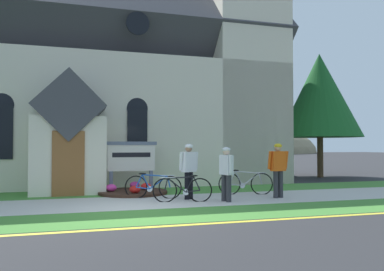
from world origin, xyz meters
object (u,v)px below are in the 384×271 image
(church_sign, at_px, (131,159))
(bicycle_black, at_px, (153,186))
(cyclist_in_white_jersey, at_px, (278,166))
(roadside_conifer, at_px, (320,95))
(cyclist_in_green_jersey, at_px, (226,170))
(bicycle_yellow, at_px, (245,183))
(bicycle_blue, at_px, (183,189))
(cyclist_in_orange_jersey, at_px, (189,167))

(church_sign, xyz_separation_m, bicycle_black, (0.45, -1.77, -0.80))
(bicycle_black, height_order, cyclist_in_white_jersey, cyclist_in_white_jersey)
(roadside_conifer, bearing_deg, bicycle_black, -151.09)
(church_sign, distance_m, cyclist_in_green_jersey, 3.87)
(bicycle_yellow, distance_m, cyclist_in_green_jersey, 1.87)
(church_sign, bearing_deg, bicycle_blue, -67.28)
(bicycle_blue, bearing_deg, roadside_conifer, 35.18)
(bicycle_yellow, height_order, bicycle_blue, bicycle_yellow)
(cyclist_in_green_jersey, bearing_deg, cyclist_in_white_jersey, 9.53)
(bicycle_blue, distance_m, cyclist_in_orange_jersey, 0.82)
(church_sign, height_order, bicycle_blue, church_sign)
(cyclist_in_orange_jersey, distance_m, cyclist_in_green_jersey, 1.19)
(bicycle_yellow, bearing_deg, church_sign, 154.38)
(cyclist_in_green_jersey, height_order, roadside_conifer, roadside_conifer)
(cyclist_in_white_jersey, bearing_deg, cyclist_in_orange_jersey, 170.65)
(bicycle_black, relative_size, cyclist_in_white_jersey, 0.99)
(cyclist_in_orange_jersey, height_order, roadside_conifer, roadside_conifer)
(bicycle_yellow, height_order, cyclist_in_green_jersey, cyclist_in_green_jersey)
(cyclist_in_white_jersey, bearing_deg, bicycle_black, 165.42)
(church_sign, relative_size, bicycle_blue, 1.05)
(cyclist_in_orange_jersey, xyz_separation_m, cyclist_in_white_jersey, (2.75, -0.45, 0.01))
(cyclist_in_orange_jersey, distance_m, roadside_conifer, 10.93)
(bicycle_black, distance_m, cyclist_in_green_jersey, 2.37)
(church_sign, xyz_separation_m, bicycle_yellow, (3.56, -1.71, -0.79))
(cyclist_in_orange_jersey, relative_size, cyclist_in_white_jersey, 0.99)
(church_sign, relative_size, cyclist_in_white_jersey, 1.05)
(roadside_conifer, bearing_deg, cyclist_in_orange_jersey, -145.89)
(cyclist_in_orange_jersey, distance_m, cyclist_in_white_jersey, 2.79)
(bicycle_blue, bearing_deg, bicycle_black, 125.59)
(bicycle_blue, bearing_deg, cyclist_in_orange_jersey, 56.07)
(cyclist_in_orange_jersey, xyz_separation_m, roadside_conifer, (8.64, 5.85, 3.25))
(bicycle_blue, height_order, cyclist_in_green_jersey, cyclist_in_green_jersey)
(cyclist_in_white_jersey, bearing_deg, cyclist_in_green_jersey, -170.47)
(church_sign, bearing_deg, bicycle_black, -75.73)
(church_sign, relative_size, cyclist_in_orange_jersey, 1.06)
(church_sign, xyz_separation_m, cyclist_in_orange_jersey, (1.45, -2.29, -0.19))
(church_sign, relative_size, bicycle_black, 1.06)
(bicycle_blue, distance_m, cyclist_in_white_jersey, 3.12)
(bicycle_blue, xyz_separation_m, cyclist_in_orange_jersey, (0.31, 0.45, 0.62))
(cyclist_in_green_jersey, bearing_deg, bicycle_black, 146.20)
(cyclist_in_orange_jersey, bearing_deg, roadside_conifer, 34.11)
(bicycle_black, bearing_deg, bicycle_blue, -54.41)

